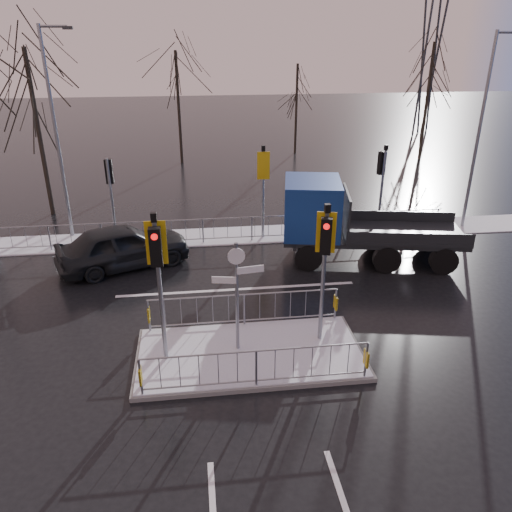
{
  "coord_description": "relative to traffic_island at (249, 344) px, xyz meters",
  "views": [
    {
      "loc": [
        -1.22,
        -10.99,
        7.93
      ],
      "look_at": [
        0.48,
        2.48,
        1.8
      ],
      "focal_mm": 35.0,
      "sensor_mm": 36.0,
      "label": 1
    }
  ],
  "objects": [
    {
      "name": "traffic_island",
      "position": [
        0.0,
        0.0,
        0.0
      ],
      "size": [
        6.0,
        3.04,
        4.15
      ],
      "color": "slate",
      "rests_on": "ground"
    },
    {
      "name": "flatbed_truck",
      "position": [
        3.93,
        5.82,
        1.23
      ],
      "size": [
        6.91,
        3.58,
        3.05
      ],
      "color": "black",
      "rests_on": "ground"
    },
    {
      "name": "street_lamp_left",
      "position": [
        -6.42,
        9.49,
        4.1
      ],
      "size": [
        1.25,
        0.18,
        8.2
      ],
      "color": "gray",
      "rests_on": "ground"
    },
    {
      "name": "far_kerb_fixtures",
      "position": [
        0.31,
        8.08,
        0.63
      ],
      "size": [
        18.0,
        0.65,
        3.83
      ],
      "color": "gray",
      "rests_on": "ground"
    },
    {
      "name": "tree_far_c",
      "position": [
        14.01,
        20.99,
        4.76
      ],
      "size": [
        4.0,
        4.0,
        7.55
      ],
      "color": "black",
      "rests_on": "ground"
    },
    {
      "name": "street_lamp_right",
      "position": [
        10.58,
        8.49,
        4.0
      ],
      "size": [
        1.25,
        0.18,
        8.0
      ],
      "color": "gray",
      "rests_on": "ground"
    },
    {
      "name": "snow_verge",
      "position": [
        0.01,
        8.59,
        -0.37
      ],
      "size": [
        30.0,
        2.0,
        0.04
      ],
      "primitive_type": "cube",
      "color": "white",
      "rests_on": "ground"
    },
    {
      "name": "lane_markings",
      "position": [
        0.01,
        -0.34,
        -0.39
      ],
      "size": [
        8.0,
        11.38,
        0.01
      ],
      "color": "silver",
      "rests_on": "ground"
    },
    {
      "name": "tree_near_b",
      "position": [
        -7.99,
        12.49,
        4.76
      ],
      "size": [
        4.0,
        4.0,
        7.55
      ],
      "color": "black",
      "rests_on": "ground"
    },
    {
      "name": "car_far_lane",
      "position": [
        -3.92,
        6.13,
        0.41
      ],
      "size": [
        5.09,
        3.51,
        1.61
      ],
      "primitive_type": "imported",
      "rotation": [
        0.0,
        0.0,
        1.95
      ],
      "color": "black",
      "rests_on": "ground"
    },
    {
      "name": "tree_far_a",
      "position": [
        -1.99,
        21.99,
        4.43
      ],
      "size": [
        3.75,
        3.75,
        7.08
      ],
      "color": "black",
      "rests_on": "ground"
    },
    {
      "name": "ground",
      "position": [
        0.01,
        -0.01,
        -0.39
      ],
      "size": [
        120.0,
        120.0,
        0.0
      ],
      "primitive_type": "plane",
      "color": "black",
      "rests_on": "ground"
    },
    {
      "name": "tree_far_b",
      "position": [
        6.01,
        23.99,
        3.79
      ],
      "size": [
        3.25,
        3.25,
        6.14
      ],
      "color": "black",
      "rests_on": "ground"
    }
  ]
}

